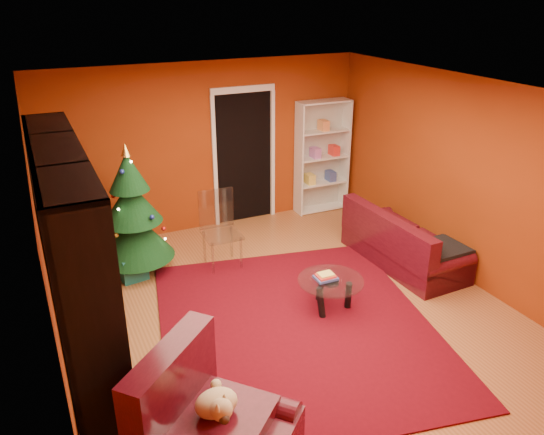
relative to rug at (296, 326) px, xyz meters
name	(u,v)px	position (x,y,z in m)	size (l,w,h in m)	color
floor	(286,311)	(0.06, 0.38, -0.04)	(5.00, 5.50, 0.05)	brown
ceiling	(289,89)	(0.06, 0.38, 2.61)	(5.00, 5.50, 0.05)	silver
wall_back	(207,147)	(0.06, 3.15, 1.29)	(5.00, 0.05, 2.60)	maroon
wall_left	(43,254)	(-2.47, 0.38, 1.29)	(0.05, 5.50, 2.60)	maroon
wall_right	(462,178)	(2.58, 0.38, 1.29)	(0.05, 5.50, 2.60)	maroon
doorway	(244,159)	(0.66, 3.11, 1.04)	(1.06, 0.60, 2.16)	black
rug	(296,326)	(0.00, 0.00, 0.00)	(3.02, 3.52, 0.02)	#560510
media_unit	(74,263)	(-2.22, 0.40, 1.13)	(0.46, 2.98, 2.29)	black
christmas_tree	(132,212)	(-1.34, 2.10, 0.86)	(1.01, 1.01, 1.80)	black
gift_box_teal	(132,267)	(-1.45, 1.93, 0.16)	(0.33, 0.33, 0.33)	#166C6A
gift_box_red	(132,237)	(-1.25, 2.95, 0.10)	(0.23, 0.23, 0.23)	#A90E21
white_bookshelf	(322,157)	(2.01, 2.95, 0.94)	(0.90, 0.32, 1.94)	white
armchair	(220,431)	(-1.45, -1.51, 0.43)	(1.13, 1.13, 0.88)	#390913
dog	(216,403)	(-1.45, -1.44, 0.65)	(0.40, 0.30, 0.29)	beige
sofa	(405,237)	(2.08, 0.75, 0.39)	(1.85, 0.83, 0.80)	#390913
coffee_table	(330,294)	(0.54, 0.17, 0.20)	(0.78, 0.78, 0.49)	gray
acrylic_chair	(222,234)	(-0.25, 1.74, 0.47)	(0.49, 0.53, 0.96)	#66605B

